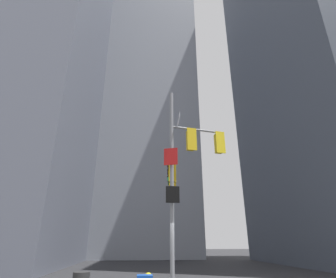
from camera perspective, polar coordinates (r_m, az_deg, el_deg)
The scene contains 4 objects.
building_tower_left at distance 36.12m, azimuth -27.38°, elevation 25.33°, with size 15.03×15.03×53.55m, color slate.
building_tower_right at distance 35.71m, azimuth 32.15°, elevation 17.77°, with size 17.13×17.13×44.93m, color #4C5460.
building_mid_block at distance 40.84m, azimuth -6.23°, elevation 3.50°, with size 15.39×15.39×37.88m, color #9399A3.
signal_pole_assembly at distance 12.86m, azimuth 3.23°, elevation -5.72°, with size 3.12×3.30×8.87m.
Camera 1 is at (-1.36, -11.56, 1.78)m, focal length 27.94 mm.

